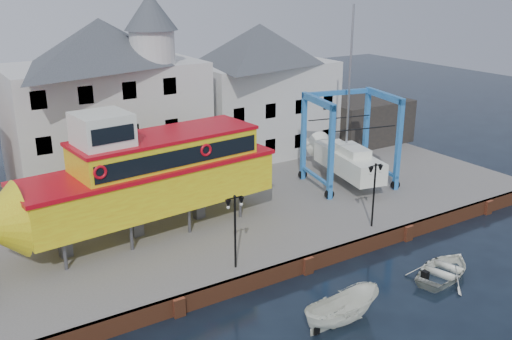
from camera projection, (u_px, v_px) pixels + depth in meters
ground at (307, 273)px, 32.41m from camera, size 140.00×140.00×0.00m
hardstanding at (215, 203)px, 41.04m from camera, size 44.00×22.00×1.00m
quay_wall at (306, 264)px, 32.34m from camera, size 44.00×0.47×1.00m
building_white_main at (107, 99)px, 42.27m from camera, size 14.00×8.30×14.00m
building_white_right at (260, 89)px, 50.03m from camera, size 12.00×8.00×11.20m
shed_dark at (358, 119)px, 54.67m from camera, size 8.00×7.00×4.00m
lamp_post_left at (235, 213)px, 30.00m from camera, size 1.12×0.32×4.20m
lamp_post_right at (375, 179)px, 35.07m from camera, size 1.12×0.32×4.20m
tour_boat at (134, 178)px, 33.63m from camera, size 18.40×5.91×7.88m
travel_lift at (344, 153)px, 43.42m from camera, size 7.00×8.99×13.17m
motorboat_a at (341, 323)px, 27.71m from camera, size 4.44×1.71×1.71m
motorboat_b at (444, 276)px, 32.13m from camera, size 5.36×4.46×0.96m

